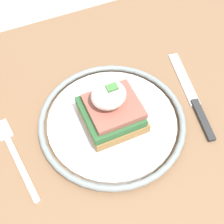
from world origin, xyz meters
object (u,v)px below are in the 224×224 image
at_px(fork, 15,154).
at_px(plate, 112,121).
at_px(sandwich, 111,108).
at_px(knife, 194,100).

bearing_deg(fork, plate, -3.20).
distance_m(sandwich, fork, 0.16).
relative_size(plate, sandwich, 2.62).
bearing_deg(sandwich, plate, -29.88).
bearing_deg(knife, plate, 174.26).
bearing_deg(knife, fork, 175.58).
height_order(sandwich, knife, sandwich).
bearing_deg(plate, knife, -5.74).
bearing_deg(sandwich, fork, 177.05).
relative_size(sandwich, knife, 0.47).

